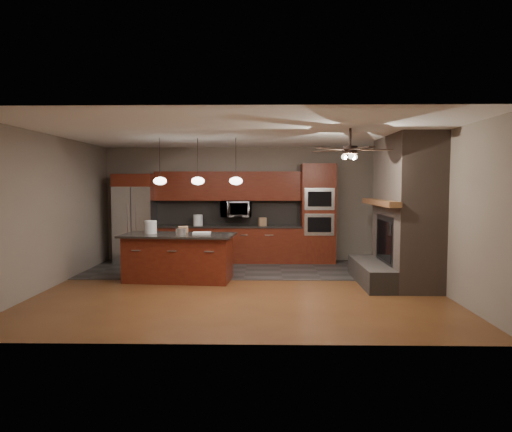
{
  "coord_description": "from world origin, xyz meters",
  "views": [
    {
      "loc": [
        0.41,
        -8.27,
        1.9
      ],
      "look_at": [
        0.25,
        0.6,
        1.28
      ],
      "focal_mm": 32.0,
      "sensor_mm": 36.0,
      "label": 1
    }
  ],
  "objects_px": {
    "microwave": "(236,209)",
    "counter_box": "(262,222)",
    "kitchen_island": "(179,257)",
    "refrigerator": "(135,219)",
    "oven_tower": "(318,214)",
    "cardboard_box": "(183,229)",
    "counter_bucket": "(198,220)",
    "white_bucket": "(151,227)",
    "paint_tray": "(202,233)",
    "paint_can": "(181,232)"
  },
  "relations": [
    {
      "from": "cardboard_box",
      "to": "counter_bucket",
      "type": "bearing_deg",
      "value": 78.47
    },
    {
      "from": "oven_tower",
      "to": "kitchen_island",
      "type": "relative_size",
      "value": 1.06
    },
    {
      "from": "oven_tower",
      "to": "counter_box",
      "type": "height_order",
      "value": "oven_tower"
    },
    {
      "from": "paint_can",
      "to": "cardboard_box",
      "type": "relative_size",
      "value": 0.97
    },
    {
      "from": "refrigerator",
      "to": "paint_can",
      "type": "bearing_deg",
      "value": -56.14
    },
    {
      "from": "microwave",
      "to": "paint_tray",
      "type": "distance_m",
      "value": 2.21
    },
    {
      "from": "refrigerator",
      "to": "white_bucket",
      "type": "xyz_separation_m",
      "value": [
        0.87,
        -1.97,
        -0.02
      ]
    },
    {
      "from": "kitchen_island",
      "to": "counter_bucket",
      "type": "relative_size",
      "value": 8.72
    },
    {
      "from": "kitchen_island",
      "to": "oven_tower",
      "type": "bearing_deg",
      "value": 40.61
    },
    {
      "from": "refrigerator",
      "to": "paint_can",
      "type": "distance_m",
      "value": 2.72
    },
    {
      "from": "counter_bucket",
      "to": "white_bucket",
      "type": "bearing_deg",
      "value": -107.24
    },
    {
      "from": "white_bucket",
      "to": "refrigerator",
      "type": "bearing_deg",
      "value": 113.7
    },
    {
      "from": "microwave",
      "to": "counter_box",
      "type": "distance_m",
      "value": 0.71
    },
    {
      "from": "oven_tower",
      "to": "microwave",
      "type": "bearing_deg",
      "value": 178.34
    },
    {
      "from": "paint_can",
      "to": "microwave",
      "type": "bearing_deg",
      "value": 69.03
    },
    {
      "from": "white_bucket",
      "to": "microwave",
      "type": "bearing_deg",
      "value": 53.41
    },
    {
      "from": "white_bucket",
      "to": "paint_tray",
      "type": "relative_size",
      "value": 0.73
    },
    {
      "from": "counter_bucket",
      "to": "oven_tower",
      "type": "bearing_deg",
      "value": -0.15
    },
    {
      "from": "white_bucket",
      "to": "paint_can",
      "type": "bearing_deg",
      "value": -23.62
    },
    {
      "from": "kitchen_island",
      "to": "counter_box",
      "type": "bearing_deg",
      "value": 56.93
    },
    {
      "from": "kitchen_island",
      "to": "refrigerator",
      "type": "bearing_deg",
      "value": 129.94
    },
    {
      "from": "microwave",
      "to": "white_bucket",
      "type": "bearing_deg",
      "value": -126.59
    },
    {
      "from": "paint_tray",
      "to": "counter_box",
      "type": "bearing_deg",
      "value": 57.45
    },
    {
      "from": "refrigerator",
      "to": "kitchen_island",
      "type": "distance_m",
      "value": 2.57
    },
    {
      "from": "refrigerator",
      "to": "paint_tray",
      "type": "distance_m",
      "value": 2.73
    },
    {
      "from": "paint_can",
      "to": "paint_tray",
      "type": "bearing_deg",
      "value": 37.09
    },
    {
      "from": "paint_can",
      "to": "cardboard_box",
      "type": "bearing_deg",
      "value": 94.75
    },
    {
      "from": "microwave",
      "to": "paint_can",
      "type": "height_order",
      "value": "microwave"
    },
    {
      "from": "white_bucket",
      "to": "paint_can",
      "type": "xyz_separation_m",
      "value": [
        0.65,
        -0.28,
        -0.07
      ]
    },
    {
      "from": "paint_tray",
      "to": "cardboard_box",
      "type": "bearing_deg",
      "value": 146.66
    },
    {
      "from": "kitchen_island",
      "to": "counter_bucket",
      "type": "xyz_separation_m",
      "value": [
        0.07,
        2.13,
        0.56
      ]
    },
    {
      "from": "kitchen_island",
      "to": "paint_tray",
      "type": "relative_size",
      "value": 6.44
    },
    {
      "from": "white_bucket",
      "to": "counter_bucket",
      "type": "relative_size",
      "value": 0.99
    },
    {
      "from": "white_bucket",
      "to": "counter_bucket",
      "type": "height_order",
      "value": "white_bucket"
    },
    {
      "from": "refrigerator",
      "to": "cardboard_box",
      "type": "height_order",
      "value": "refrigerator"
    },
    {
      "from": "paint_can",
      "to": "counter_bucket",
      "type": "xyz_separation_m",
      "value": [
        -0.01,
        2.33,
        0.05
      ]
    },
    {
      "from": "paint_can",
      "to": "refrigerator",
      "type": "bearing_deg",
      "value": 123.86
    },
    {
      "from": "white_bucket",
      "to": "counter_box",
      "type": "bearing_deg",
      "value": 42.34
    },
    {
      "from": "white_bucket",
      "to": "counter_box",
      "type": "relative_size",
      "value": 1.32
    },
    {
      "from": "oven_tower",
      "to": "cardboard_box",
      "type": "relative_size",
      "value": 12.2
    },
    {
      "from": "oven_tower",
      "to": "kitchen_island",
      "type": "bearing_deg",
      "value": -144.46
    },
    {
      "from": "oven_tower",
      "to": "counter_box",
      "type": "xyz_separation_m",
      "value": [
        -1.34,
        -0.04,
        -0.19
      ]
    },
    {
      "from": "paint_can",
      "to": "counter_bucket",
      "type": "relative_size",
      "value": 0.73
    },
    {
      "from": "refrigerator",
      "to": "counter_box",
      "type": "distance_m",
      "value": 3.06
    },
    {
      "from": "kitchen_island",
      "to": "cardboard_box",
      "type": "xyz_separation_m",
      "value": [
        0.04,
        0.32,
        0.52
      ]
    },
    {
      "from": "paint_can",
      "to": "kitchen_island",
      "type": "bearing_deg",
      "value": 112.3
    },
    {
      "from": "kitchen_island",
      "to": "counter_box",
      "type": "relative_size",
      "value": 11.63
    },
    {
      "from": "microwave",
      "to": "counter_box",
      "type": "relative_size",
      "value": 3.77
    },
    {
      "from": "oven_tower",
      "to": "paint_can",
      "type": "xyz_separation_m",
      "value": [
        -2.89,
        -2.33,
        -0.21
      ]
    },
    {
      "from": "paint_tray",
      "to": "oven_tower",
      "type": "bearing_deg",
      "value": 37.09
    }
  ]
}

